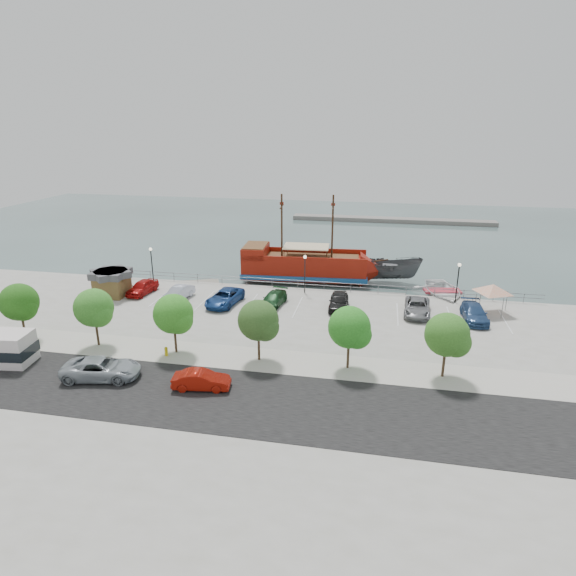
# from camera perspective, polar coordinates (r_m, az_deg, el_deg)

# --- Properties ---
(ground) EXTENTS (160.00, 160.00, 0.00)m
(ground) POSITION_cam_1_polar(r_m,az_deg,el_deg) (47.75, 0.72, -4.25)
(ground) COLOR #384B47
(land_slab) EXTENTS (100.00, 58.00, 1.20)m
(land_slab) POSITION_cam_1_polar(r_m,az_deg,el_deg) (29.86, -6.96, -19.23)
(land_slab) COLOR gray
(land_slab) RESTS_ON ground
(street) EXTENTS (100.00, 8.00, 0.04)m
(street) POSITION_cam_1_polar(r_m,az_deg,el_deg) (33.41, -4.34, -13.27)
(street) COLOR black
(street) RESTS_ON land_slab
(sidewalk) EXTENTS (100.00, 4.00, 0.05)m
(sidewalk) POSITION_cam_1_polar(r_m,az_deg,el_deg) (38.45, -1.98, -8.61)
(sidewalk) COLOR #B4AC9C
(sidewalk) RESTS_ON land_slab
(seawall_railing) EXTENTS (50.00, 0.06, 1.00)m
(seawall_railing) POSITION_cam_1_polar(r_m,az_deg,el_deg) (54.40, 2.20, 0.41)
(seawall_railing) COLOR slate
(seawall_railing) RESTS_ON land_slab
(far_shore) EXTENTS (40.00, 3.00, 0.80)m
(far_shore) POSITION_cam_1_polar(r_m,az_deg,el_deg) (99.93, 12.21, 7.89)
(far_shore) COLOR gray
(far_shore) RESTS_ON ground
(pirate_ship) EXTENTS (18.08, 6.07, 11.30)m
(pirate_ship) POSITION_cam_1_polar(r_m,az_deg,el_deg) (59.93, 3.21, 2.52)
(pirate_ship) COLOR maroon
(pirate_ship) RESTS_ON ground
(patrol_boat) EXTENTS (7.84, 3.14, 3.00)m
(patrol_boat) POSITION_cam_1_polar(r_m,az_deg,el_deg) (60.82, 11.96, 1.99)
(patrol_boat) COLOR #47494B
(patrol_boat) RESTS_ON ground
(speedboat) EXTENTS (6.57, 8.34, 1.56)m
(speedboat) POSITION_cam_1_polar(r_m,az_deg,el_deg) (56.38, 17.78, -0.64)
(speedboat) COLOR white
(speedboat) RESTS_ON ground
(dock_west) EXTENTS (7.12, 4.44, 0.39)m
(dock_west) POSITION_cam_1_polar(r_m,az_deg,el_deg) (59.93, -11.48, 0.46)
(dock_west) COLOR gray
(dock_west) RESTS_ON ground
(dock_mid) EXTENTS (6.84, 2.17, 0.39)m
(dock_mid) POSITION_cam_1_polar(r_m,az_deg,el_deg) (55.60, 10.32, -0.93)
(dock_mid) COLOR slate
(dock_mid) RESTS_ON ground
(dock_east) EXTENTS (6.89, 2.66, 0.38)m
(dock_east) POSITION_cam_1_polar(r_m,az_deg,el_deg) (56.19, 18.67, -1.44)
(dock_east) COLOR gray
(dock_east) RESTS_ON ground
(shed) EXTENTS (3.56, 3.56, 2.83)m
(shed) POSITION_cam_1_polar(r_m,az_deg,el_deg) (55.43, -20.16, 0.65)
(shed) COLOR brown
(shed) RESTS_ON land_slab
(canopy_tent) EXTENTS (5.16, 5.16, 3.33)m
(canopy_tent) POSITION_cam_1_polar(r_m,az_deg,el_deg) (51.10, 23.20, 0.41)
(canopy_tent) COLOR slate
(canopy_tent) RESTS_ON land_slab
(street_van) EXTENTS (5.97, 3.55, 1.56)m
(street_van) POSITION_cam_1_polar(r_m,az_deg,el_deg) (38.23, -21.23, -8.89)
(street_van) COLOR #98A0A6
(street_van) RESTS_ON street
(street_sedan) EXTENTS (4.23, 2.00, 1.34)m
(street_sedan) POSITION_cam_1_polar(r_m,az_deg,el_deg) (34.99, -10.23, -10.69)
(street_sedan) COLOR #A31609
(street_sedan) RESTS_ON street
(fire_hydrant) EXTENTS (0.28, 0.28, 0.81)m
(fire_hydrant) POSITION_cam_1_polar(r_m,az_deg,el_deg) (40.20, -14.24, -7.26)
(fire_hydrant) COLOR gold
(fire_hydrant) RESTS_ON sidewalk
(lamp_post_left) EXTENTS (0.36, 0.36, 4.28)m
(lamp_post_left) POSITION_cam_1_polar(r_m,az_deg,el_deg) (57.94, -15.88, 3.34)
(lamp_post_left) COLOR black
(lamp_post_left) RESTS_ON land_slab
(lamp_post_mid) EXTENTS (0.36, 0.36, 4.28)m
(lamp_post_mid) POSITION_cam_1_polar(r_m,az_deg,el_deg) (52.45, 2.01, 2.47)
(lamp_post_mid) COLOR black
(lamp_post_mid) RESTS_ON land_slab
(lamp_post_right) EXTENTS (0.36, 0.36, 4.28)m
(lamp_post_right) POSITION_cam_1_polar(r_m,az_deg,el_deg) (52.51, 19.53, 1.38)
(lamp_post_right) COLOR black
(lamp_post_right) RESTS_ON land_slab
(tree_a) EXTENTS (3.30, 3.20, 5.00)m
(tree_a) POSITION_cam_1_polar(r_m,az_deg,el_deg) (46.76, -29.16, -1.62)
(tree_a) COLOR #473321
(tree_a) RESTS_ON sidewalk
(tree_b) EXTENTS (3.30, 3.20, 5.00)m
(tree_b) POSITION_cam_1_polar(r_m,az_deg,el_deg) (42.67, -21.91, -2.35)
(tree_b) COLOR #473321
(tree_b) RESTS_ON sidewalk
(tree_c) EXTENTS (3.30, 3.20, 5.00)m
(tree_c) POSITION_cam_1_polar(r_m,az_deg,el_deg) (39.40, -13.28, -3.18)
(tree_c) COLOR #473321
(tree_c) RESTS_ON sidewalk
(tree_d) EXTENTS (3.30, 3.20, 5.00)m
(tree_d) POSITION_cam_1_polar(r_m,az_deg,el_deg) (37.18, -3.35, -4.04)
(tree_d) COLOR #473321
(tree_d) RESTS_ON sidewalk
(tree_e) EXTENTS (3.30, 3.20, 5.00)m
(tree_e) POSITION_cam_1_polar(r_m,az_deg,el_deg) (36.19, 7.50, -4.84)
(tree_e) COLOR #473321
(tree_e) RESTS_ON sidewalk
(tree_f) EXTENTS (3.30, 3.20, 5.00)m
(tree_f) POSITION_cam_1_polar(r_m,az_deg,el_deg) (36.55, 18.55, -5.48)
(tree_f) COLOR #473321
(tree_f) RESTS_ON sidewalk
(parked_car_a) EXTENTS (2.33, 4.66, 1.52)m
(parked_car_a) POSITION_cam_1_polar(r_m,az_deg,el_deg) (55.16, -16.88, 0.10)
(parked_car_a) COLOR #A90F0E
(parked_car_a) RESTS_ON land_slab
(parked_car_b) EXTENTS (2.34, 4.48, 1.40)m
(parked_car_b) POSITION_cam_1_polar(r_m,az_deg,el_deg) (52.41, -12.86, -0.60)
(parked_car_b) COLOR #B5BACD
(parked_car_b) RESTS_ON land_slab
(parked_car_c) EXTENTS (3.24, 5.75, 1.52)m
(parked_car_c) POSITION_cam_1_polar(r_m,az_deg,el_deg) (50.09, -7.52, -1.12)
(parked_car_c) COLOR navy
(parked_car_c) RESTS_ON land_slab
(parked_car_d) EXTENTS (2.51, 4.86, 1.35)m
(parked_car_d) POSITION_cam_1_polar(r_m,az_deg,el_deg) (49.46, -1.75, -1.33)
(parked_car_d) COLOR #17421E
(parked_car_d) RESTS_ON land_slab
(parked_car_e) EXTENTS (2.02, 4.75, 1.60)m
(parked_car_e) POSITION_cam_1_polar(r_m,az_deg,el_deg) (48.76, 6.03, -1.57)
(parked_car_e) COLOR black
(parked_car_e) RESTS_ON land_slab
(parked_car_g) EXTENTS (2.78, 5.41, 1.46)m
(parked_car_g) POSITION_cam_1_polar(r_m,az_deg,el_deg) (48.83, 15.06, -2.20)
(parked_car_g) COLOR gray
(parked_car_g) RESTS_ON land_slab
(parked_car_h) EXTENTS (2.26, 5.17, 1.48)m
(parked_car_h) POSITION_cam_1_polar(r_m,az_deg,el_deg) (48.99, 21.23, -2.79)
(parked_car_h) COLOR navy
(parked_car_h) RESTS_ON land_slab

